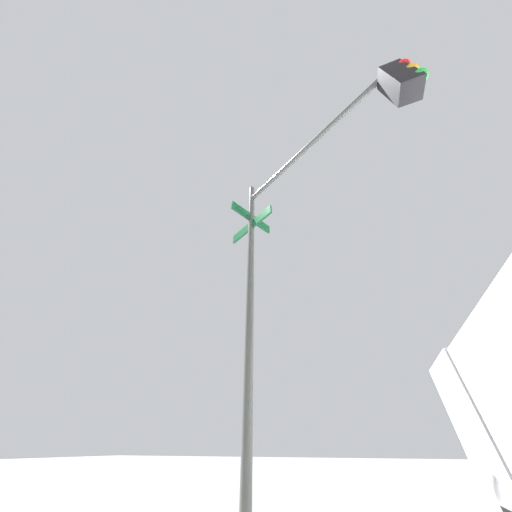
{
  "coord_description": "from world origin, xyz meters",
  "views": [
    {
      "loc": [
        -4.31,
        -6.27,
        1.42
      ],
      "look_at": [
        -7.2,
        -7.3,
        3.98
      ],
      "focal_mm": 16.13,
      "sensor_mm": 36.0,
      "label": 1
    }
  ],
  "objects": [
    {
      "name": "traffic_signal_near",
      "position": [
        -6.54,
        -6.21,
        4.29
      ],
      "size": [
        2.02,
        3.35,
        6.01
      ],
      "color": "#474C47",
      "rests_on": "ground_plane"
    }
  ]
}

